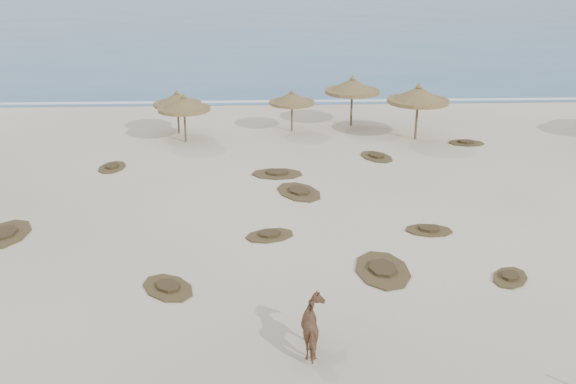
% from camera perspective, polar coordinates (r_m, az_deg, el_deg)
% --- Properties ---
extents(ground, '(160.00, 160.00, 0.00)m').
position_cam_1_polar(ground, '(19.84, 0.70, -8.89)').
color(ground, beige).
rests_on(ground, ground).
extents(ocean, '(200.00, 100.00, 0.01)m').
position_cam_1_polar(ocean, '(92.73, -1.79, 14.78)').
color(ocean, '#2D5C89').
rests_on(ocean, ground).
extents(foam_line, '(70.00, 0.60, 0.01)m').
position_cam_1_polar(foam_line, '(44.32, -1.06, 8.04)').
color(foam_line, white).
rests_on(foam_line, ground).
extents(palapa_1, '(3.43, 3.43, 2.49)m').
position_cam_1_polar(palapa_1, '(36.56, -9.83, 8.06)').
color(palapa_1, brown).
rests_on(palapa_1, ground).
extents(palapa_2, '(3.27, 3.27, 2.65)m').
position_cam_1_polar(palapa_2, '(34.86, -9.25, 7.69)').
color(palapa_2, brown).
rests_on(palapa_2, ground).
extents(palapa_3, '(3.57, 3.57, 3.00)m').
position_cam_1_polar(palapa_3, '(37.81, 5.73, 9.30)').
color(palapa_3, brown).
rests_on(palapa_3, ground).
extents(palapa_4, '(3.23, 3.23, 2.43)m').
position_cam_1_polar(palapa_4, '(36.56, 0.35, 8.29)').
color(palapa_4, brown).
rests_on(palapa_4, ground).
extents(palapa_5, '(4.29, 4.29, 3.12)m').
position_cam_1_polar(palapa_5, '(35.54, 11.50, 8.39)').
color(palapa_5, brown).
rests_on(palapa_5, ground).
extents(horse, '(0.81, 1.63, 1.35)m').
position_cam_1_polar(horse, '(16.95, 2.44, -11.93)').
color(horse, '#8F6241').
rests_on(horse, ground).
extents(scrub_1, '(1.88, 2.76, 0.16)m').
position_cam_1_polar(scrub_1, '(25.72, -23.87, -3.42)').
color(scrub_1, brown).
rests_on(scrub_1, ground).
extents(scrub_2, '(2.11, 1.71, 0.16)m').
position_cam_1_polar(scrub_2, '(23.44, -1.63, -3.84)').
color(scrub_2, brown).
rests_on(scrub_2, ground).
extents(scrub_3, '(2.59, 3.02, 0.16)m').
position_cam_1_polar(scrub_3, '(27.55, 0.98, 0.04)').
color(scrub_3, brown).
rests_on(scrub_3, ground).
extents(scrub_4, '(1.90, 1.37, 0.16)m').
position_cam_1_polar(scrub_4, '(24.42, 12.41, -3.31)').
color(scrub_4, brown).
rests_on(scrub_4, ground).
extents(scrub_6, '(1.45, 2.02, 0.16)m').
position_cam_1_polar(scrub_6, '(31.80, -15.37, 2.16)').
color(scrub_6, brown).
rests_on(scrub_6, ground).
extents(scrub_7, '(2.11, 2.46, 0.16)m').
position_cam_1_polar(scrub_7, '(32.55, 7.87, 3.15)').
color(scrub_7, brown).
rests_on(scrub_7, ground).
extents(scrub_9, '(1.85, 2.79, 0.16)m').
position_cam_1_polar(scrub_9, '(21.25, 8.40, -6.83)').
color(scrub_9, brown).
rests_on(scrub_9, ground).
extents(scrub_10, '(2.08, 1.51, 0.16)m').
position_cam_1_polar(scrub_10, '(35.88, 15.55, 4.25)').
color(scrub_10, brown).
rests_on(scrub_10, ground).
extents(scrub_11, '(2.30, 2.42, 0.16)m').
position_cam_1_polar(scrub_11, '(20.34, -10.62, -8.33)').
color(scrub_11, brown).
rests_on(scrub_11, ground).
extents(scrub_12, '(1.76, 1.89, 0.16)m').
position_cam_1_polar(scrub_12, '(21.75, 19.12, -7.17)').
color(scrub_12, brown).
rests_on(scrub_12, ground).
extents(scrub_13, '(2.47, 1.69, 0.16)m').
position_cam_1_polar(scrub_13, '(29.78, -0.98, 1.66)').
color(scrub_13, brown).
rests_on(scrub_13, ground).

